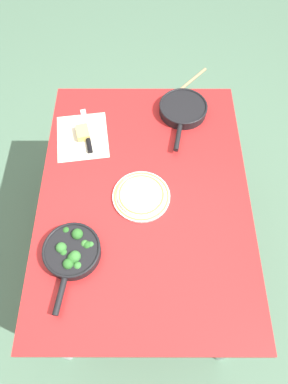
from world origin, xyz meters
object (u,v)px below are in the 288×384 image
object	(u,v)px
skillet_broccoli	(72,252)
grater_knife	(87,136)
wooden_spoon	(179,91)
cheese_block	(83,133)
dinner_plate_stack	(141,195)
skillet_eggs	(183,109)

from	to	relation	value
skillet_broccoli	grater_knife	size ratio (longest dim) A/B	1.29
skillet_broccoli	wooden_spoon	xyz separation A→B (m)	(-0.92, 0.48, -0.02)
cheese_block	dinner_plate_stack	distance (m)	0.46
wooden_spoon	cheese_block	distance (m)	0.58
grater_knife	skillet_eggs	bearing A→B (deg)	-84.02
grater_knife	wooden_spoon	bearing A→B (deg)	-68.99
skillet_eggs	cheese_block	xyz separation A→B (m)	(0.15, -0.50, -0.01)
skillet_broccoli	grater_knife	world-z (taller)	skillet_broccoli
skillet_broccoli	grater_knife	bearing A→B (deg)	-172.75
skillet_eggs	grater_knife	world-z (taller)	skillet_eggs
skillet_broccoli	cheese_block	xyz separation A→B (m)	(-0.62, -0.02, -0.01)
skillet_eggs	cheese_block	distance (m)	0.53
skillet_broccoli	wooden_spoon	distance (m)	1.04
skillet_eggs	dinner_plate_stack	world-z (taller)	skillet_eggs
skillet_eggs	wooden_spoon	world-z (taller)	skillet_eggs
wooden_spoon	cheese_block	bearing A→B (deg)	-16.05
cheese_block	skillet_broccoli	bearing A→B (deg)	1.48
skillet_eggs	dinner_plate_stack	bearing A→B (deg)	-12.52
wooden_spoon	grater_knife	distance (m)	0.57
skillet_eggs	grater_knife	bearing A→B (deg)	-60.81
wooden_spoon	dinner_plate_stack	world-z (taller)	dinner_plate_stack
dinner_plate_stack	grater_knife	bearing A→B (deg)	-141.55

